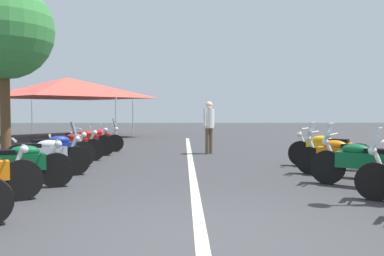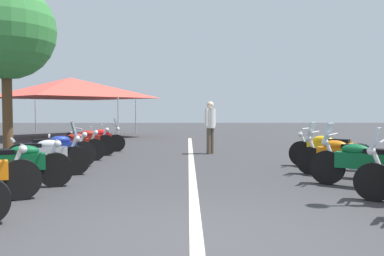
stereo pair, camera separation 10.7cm
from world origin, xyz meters
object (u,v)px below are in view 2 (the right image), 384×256
at_px(motorcycle_left_row_5, 71,146).
at_px(bystander_1, 210,123).
at_px(motorcycle_left_row_6, 82,142).
at_px(motorcycle_right_row_4, 329,150).
at_px(traffic_cone_2, 358,153).
at_px(roadside_tree_1, 6,31).
at_px(motorcycle_right_row_2, 364,163).
at_px(motorcycle_left_row_3, 42,156).
at_px(traffic_cone_0, 351,150).
at_px(motorcycle_left_row_4, 53,150).
at_px(motorcycle_left_row_7, 97,139).
at_px(motorcycle_right_row_3, 342,156).
at_px(event_tent, 71,88).
at_px(motorcycle_left_row_2, 15,165).

bearing_deg(motorcycle_left_row_5, bystander_1, 6.26).
relative_size(motorcycle_left_row_6, motorcycle_right_row_4, 1.16).
relative_size(motorcycle_left_row_6, traffic_cone_2, 3.41).
relative_size(motorcycle_left_row_5, roadside_tree_1, 0.34).
xyz_separation_m(motorcycle_right_row_2, motorcycle_right_row_4, (2.51, -0.24, -0.01)).
bearing_deg(motorcycle_left_row_3, traffic_cone_0, -1.50).
xyz_separation_m(motorcycle_left_row_4, bystander_1, (3.35, -4.13, 0.57)).
height_order(motorcycle_right_row_2, bystander_1, bystander_1).
bearing_deg(motorcycle_left_row_5, motorcycle_left_row_3, -106.01).
height_order(motorcycle_right_row_4, traffic_cone_2, motorcycle_right_row_4).
height_order(motorcycle_left_row_7, bystander_1, bystander_1).
distance_m(motorcycle_right_row_3, bystander_1, 5.35).
height_order(motorcycle_left_row_5, event_tent, event_tent).
bearing_deg(motorcycle_right_row_4, motorcycle_left_row_7, 4.68).
height_order(motorcycle_left_row_7, motorcycle_right_row_2, motorcycle_right_row_2).
bearing_deg(event_tent, traffic_cone_0, -130.76).
distance_m(motorcycle_left_row_4, bystander_1, 5.34).
relative_size(motorcycle_right_row_4, event_tent, 0.26).
xyz_separation_m(motorcycle_left_row_6, event_tent, (8.83, 2.95, 2.18)).
bearing_deg(motorcycle_left_row_5, motorcycle_left_row_4, -109.85).
bearing_deg(motorcycle_left_row_2, motorcycle_right_row_2, -18.78).
bearing_deg(event_tent, motorcycle_left_row_2, -167.63).
bearing_deg(motorcycle_right_row_3, motorcycle_right_row_2, 120.23).
xyz_separation_m(motorcycle_left_row_5, motorcycle_right_row_4, (-1.38, -6.93, 0.01)).
height_order(motorcycle_left_row_6, event_tent, event_tent).
distance_m(motorcycle_left_row_5, traffic_cone_0, 8.26).
xyz_separation_m(motorcycle_right_row_3, bystander_1, (4.62, 2.64, 0.57)).
xyz_separation_m(motorcycle_left_row_3, motorcycle_left_row_6, (3.85, 0.13, -0.01)).
bearing_deg(roadside_tree_1, motorcycle_left_row_2, -154.65).
bearing_deg(traffic_cone_0, motorcycle_left_row_6, 84.41).
height_order(motorcycle_right_row_2, event_tent, event_tent).
distance_m(traffic_cone_0, roadside_tree_1, 11.61).
bearing_deg(traffic_cone_0, event_tent, 49.24).
height_order(motorcycle_right_row_4, bystander_1, bystander_1).
bearing_deg(roadside_tree_1, motorcycle_left_row_3, -148.35).
bearing_deg(motorcycle_left_row_7, motorcycle_right_row_3, -54.39).
bearing_deg(motorcycle_left_row_5, roadside_tree_1, 125.11).
xyz_separation_m(motorcycle_right_row_4, event_tent, (11.46, 9.87, 2.18)).
distance_m(motorcycle_left_row_4, roadside_tree_1, 5.55).
relative_size(motorcycle_left_row_7, event_tent, 0.29).
xyz_separation_m(motorcycle_left_row_7, traffic_cone_0, (-2.10, -8.07, -0.17)).
bearing_deg(motorcycle_right_row_4, motorcycle_left_row_3, 45.08).
height_order(motorcycle_left_row_6, roadside_tree_1, roadside_tree_1).
distance_m(motorcycle_right_row_3, roadside_tree_1, 11.04).
bearing_deg(motorcycle_right_row_2, traffic_cone_0, -75.42).
bearing_deg(motorcycle_right_row_2, motorcycle_left_row_2, 34.86).
relative_size(motorcycle_left_row_2, motorcycle_left_row_5, 1.05).
xyz_separation_m(motorcycle_left_row_3, traffic_cone_2, (2.02, -7.87, -0.18)).
distance_m(motorcycle_right_row_3, traffic_cone_0, 3.46).
height_order(motorcycle_left_row_4, motorcycle_right_row_4, motorcycle_left_row_4).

